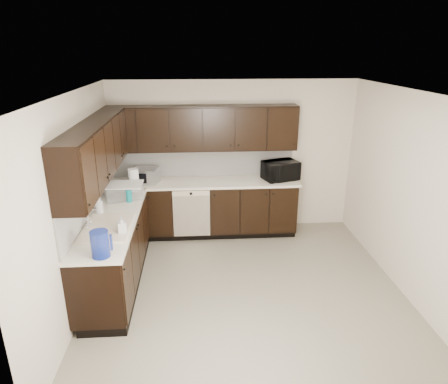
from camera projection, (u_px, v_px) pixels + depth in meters
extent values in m
plane|color=gray|center=(246.00, 289.00, 5.19)|extent=(4.00, 4.00, 0.00)
plane|color=white|center=(250.00, 93.00, 4.34)|extent=(4.00, 4.00, 0.00)
cube|color=beige|center=(233.00, 157.00, 6.64)|extent=(4.00, 0.02, 2.50)
cube|color=beige|center=(77.00, 204.00, 4.63)|extent=(0.02, 4.00, 2.50)
cube|color=beige|center=(409.00, 196.00, 4.90)|extent=(0.02, 4.00, 2.50)
cube|color=beige|center=(282.00, 299.00, 2.89)|extent=(4.00, 0.02, 2.50)
cube|color=black|center=(204.00, 209.00, 6.60)|extent=(3.00, 0.60, 0.90)
cube|color=black|center=(114.00, 252.00, 5.21)|extent=(0.60, 2.20, 0.90)
cube|color=black|center=(204.00, 230.00, 6.76)|extent=(3.00, 0.54, 0.10)
cube|color=black|center=(119.00, 278.00, 5.35)|extent=(0.54, 2.20, 0.10)
cube|color=white|center=(203.00, 182.00, 6.44)|extent=(3.03, 0.63, 0.04)
cube|color=white|center=(111.00, 219.00, 5.05)|extent=(0.63, 2.23, 0.04)
cube|color=white|center=(203.00, 162.00, 6.62)|extent=(3.00, 0.02, 0.48)
cube|color=white|center=(91.00, 192.00, 5.22)|extent=(0.02, 2.80, 0.48)
cube|color=black|center=(202.00, 128.00, 6.27)|extent=(3.00, 0.33, 0.70)
cube|color=black|center=(95.00, 151.00, 4.87)|extent=(0.33, 2.47, 0.70)
cube|color=beige|center=(192.00, 213.00, 6.30)|extent=(0.58, 0.02, 0.78)
cube|color=beige|center=(191.00, 193.00, 6.18)|extent=(0.58, 0.03, 0.08)
cylinder|color=black|center=(191.00, 194.00, 6.16)|extent=(0.04, 0.02, 0.04)
cube|color=beige|center=(107.00, 227.00, 4.76)|extent=(0.54, 0.82, 0.03)
cube|color=beige|center=(105.00, 241.00, 4.60)|extent=(0.42, 0.34, 0.16)
cube|color=beige|center=(111.00, 227.00, 4.98)|extent=(0.42, 0.34, 0.16)
cylinder|color=silver|center=(87.00, 218.00, 4.70)|extent=(0.03, 0.03, 0.26)
cylinder|color=silver|center=(91.00, 209.00, 4.66)|extent=(0.14, 0.02, 0.02)
cylinder|color=#B2B2B7|center=(104.00, 239.00, 4.59)|extent=(0.20, 0.20, 0.10)
imported|color=black|center=(280.00, 170.00, 6.45)|extent=(0.64, 0.52, 0.30)
imported|color=gray|center=(121.00, 225.00, 4.59)|extent=(0.12, 0.12, 0.21)
imported|color=gray|center=(99.00, 204.00, 5.11)|extent=(0.13, 0.13, 0.26)
cube|color=#B8B8BA|center=(146.00, 176.00, 6.29)|extent=(0.45, 0.37, 0.24)
cube|color=silver|center=(124.00, 191.00, 5.68)|extent=(0.59, 0.49, 0.20)
cylinder|color=#102697|center=(100.00, 244.00, 4.06)|extent=(0.25, 0.25, 0.28)
cylinder|color=#0C7D85|center=(129.00, 196.00, 5.53)|extent=(0.08, 0.08, 0.18)
cylinder|color=white|center=(134.00, 180.00, 5.94)|extent=(0.20, 0.20, 0.34)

